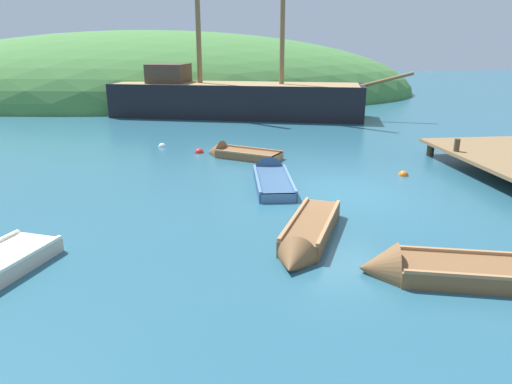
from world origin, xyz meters
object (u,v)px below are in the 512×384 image
(sailing_ship, at_px, (234,104))
(rowboat_outer_left, at_px, (443,273))
(rowboat_outer_right, at_px, (271,178))
(rowboat_far, at_px, (237,155))
(rowboat_near_dock, at_px, (307,237))
(buoy_orange, at_px, (403,175))
(buoy_white, at_px, (162,147))
(buoy_red, at_px, (199,153))

(sailing_ship, height_order, rowboat_outer_left, sailing_ship)
(rowboat_outer_right, height_order, rowboat_far, rowboat_outer_right)
(rowboat_outer_right, relative_size, rowboat_near_dock, 1.07)
(rowboat_far, distance_m, rowboat_outer_left, 10.93)
(rowboat_outer_right, height_order, buoy_orange, rowboat_outer_right)
(rowboat_outer_left, xyz_separation_m, buoy_orange, (2.29, 7.07, -0.11))
(rowboat_outer_right, distance_m, buoy_orange, 4.59)
(rowboat_far, distance_m, buoy_white, 3.81)
(rowboat_near_dock, relative_size, buoy_orange, 11.04)
(rowboat_near_dock, xyz_separation_m, buoy_white, (-4.00, 10.76, -0.13))
(rowboat_outer_right, height_order, rowboat_outer_left, rowboat_outer_left)
(rowboat_outer_left, bearing_deg, rowboat_outer_right, -56.43)
(buoy_white, bearing_deg, rowboat_outer_right, -55.58)
(rowboat_outer_left, distance_m, buoy_white, 14.16)
(buoy_orange, bearing_deg, rowboat_far, 148.15)
(rowboat_near_dock, bearing_deg, buoy_orange, 163.38)
(buoy_red, xyz_separation_m, buoy_orange, (6.93, -4.31, 0.00))
(rowboat_far, xyz_separation_m, buoy_red, (-1.47, 0.92, -0.08))
(sailing_ship, distance_m, rowboat_outer_left, 21.18)
(rowboat_outer_left, relative_size, buoy_white, 11.86)
(buoy_red, height_order, buoy_orange, buoy_red)
(rowboat_outer_right, relative_size, rowboat_far, 1.25)
(rowboat_outer_left, height_order, buoy_white, rowboat_outer_left)
(rowboat_outer_right, height_order, buoy_white, rowboat_outer_right)
(sailing_ship, distance_m, buoy_orange, 14.75)
(rowboat_outer_right, bearing_deg, rowboat_outer_left, -158.32)
(rowboat_far, xyz_separation_m, buoy_white, (-3.07, 2.25, -0.08))
(sailing_ship, bearing_deg, rowboat_outer_left, -67.49)
(rowboat_far, bearing_deg, buoy_white, -2.40)
(sailing_ship, bearing_deg, rowboat_near_dock, -73.50)
(buoy_red, bearing_deg, sailing_ship, 77.13)
(rowboat_far, height_order, buoy_orange, rowboat_far)
(rowboat_outer_right, height_order, rowboat_near_dock, rowboat_outer_right)
(rowboat_outer_right, xyz_separation_m, buoy_white, (-3.93, 5.74, -0.08))
(rowboat_far, bearing_deg, buoy_red, 2.00)
(sailing_ship, bearing_deg, rowboat_far, -78.06)
(sailing_ship, bearing_deg, buoy_orange, -55.39)
(rowboat_far, relative_size, buoy_orange, 9.46)
(buoy_white, relative_size, buoy_orange, 0.98)
(rowboat_near_dock, bearing_deg, sailing_ship, -154.52)
(rowboat_far, height_order, buoy_white, rowboat_far)
(sailing_ship, xyz_separation_m, rowboat_outer_right, (0.13, -14.05, -0.69))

